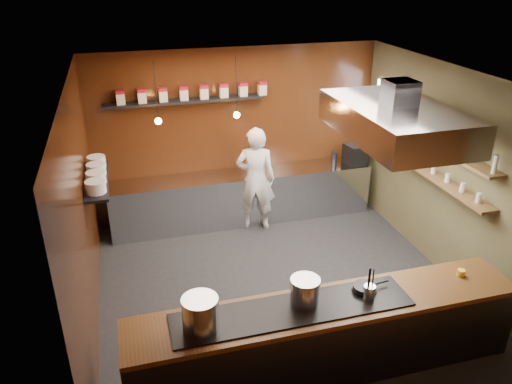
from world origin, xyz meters
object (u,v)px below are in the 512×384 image
object	(u,v)px
stockpot_large	(200,314)
chef	(256,179)
extractor_hood	(396,121)
espresso_machine	(355,154)
stockpot_small	(305,291)

from	to	relation	value
stockpot_large	chef	xyz separation A→B (m)	(1.53, 3.48, -0.21)
extractor_hood	espresso_machine	distance (m)	2.98
stockpot_large	espresso_machine	bearing A→B (deg)	46.99
stockpot_large	espresso_machine	xyz separation A→B (m)	(3.48, 3.73, -0.04)
stockpot_large	chef	size ratio (longest dim) A/B	0.20
chef	stockpot_small	bearing A→B (deg)	100.82
extractor_hood	chef	size ratio (longest dim) A/B	1.09
stockpot_small	chef	bearing A→B (deg)	83.36
extractor_hood	stockpot_small	distance (m)	2.39
stockpot_large	stockpot_small	distance (m)	1.14
extractor_hood	chef	distance (m)	2.99
stockpot_small	stockpot_large	bearing A→B (deg)	-174.89
stockpot_large	extractor_hood	bearing A→B (deg)	24.69
espresso_machine	chef	world-z (taller)	chef
extractor_hood	stockpot_small	bearing A→B (deg)	-143.81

